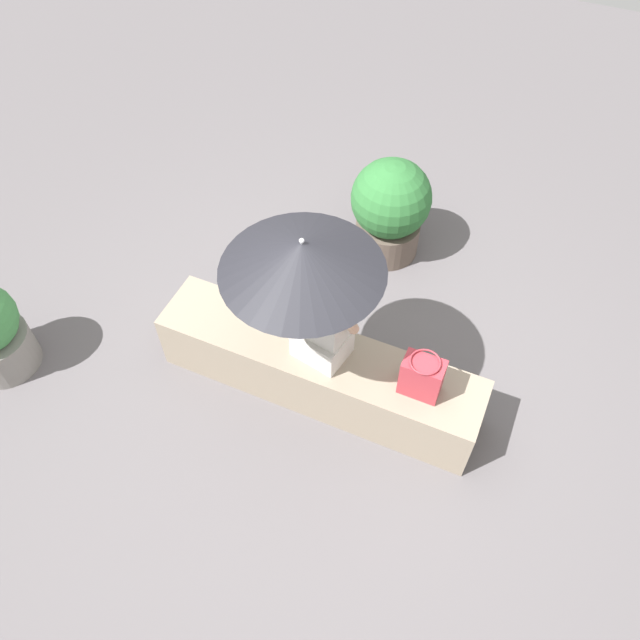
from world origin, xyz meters
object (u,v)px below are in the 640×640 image
person_seated (322,317)px  parasol (302,257)px  handbag_black (422,376)px  planter_near (390,208)px

person_seated → parasol: size_ratio=0.81×
person_seated → handbag_black: (-0.70, 0.02, -0.23)m
person_seated → parasol: bearing=37.1°
planter_near → person_seated: bearing=92.6°
parasol → handbag_black: parasol is taller
parasol → planter_near: (-0.02, -1.64, -0.98)m
person_seated → parasol: parasol is taller
person_seated → planter_near: (0.07, -1.57, -0.40)m
person_seated → planter_near: size_ratio=0.99×
person_seated → handbag_black: person_seated is taller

